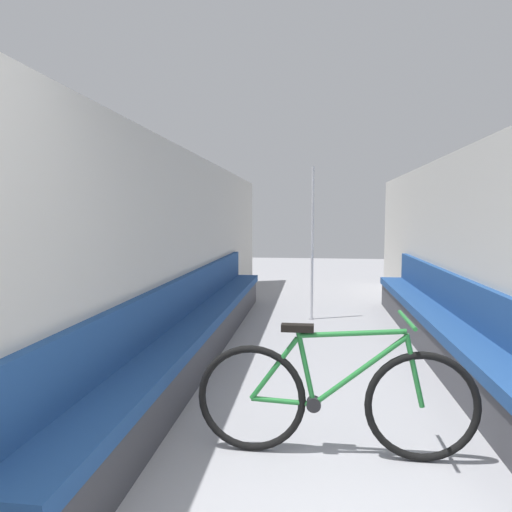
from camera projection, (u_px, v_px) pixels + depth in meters
wall_left at (182, 252)px, 4.93m from camera, size 0.10×10.71×2.20m
wall_right at (473, 255)px, 4.56m from camera, size 0.10×10.71×2.20m
bench_seat_row_left at (200, 329)px, 4.80m from camera, size 0.41×6.35×0.87m
bench_seat_row_right at (451, 337)px, 4.49m from camera, size 0.41×6.35×0.87m
bicycle at (334, 399)px, 2.81m from camera, size 1.72×0.46×0.88m
grab_pole_near at (312, 246)px, 6.49m from camera, size 0.08×0.08×2.18m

